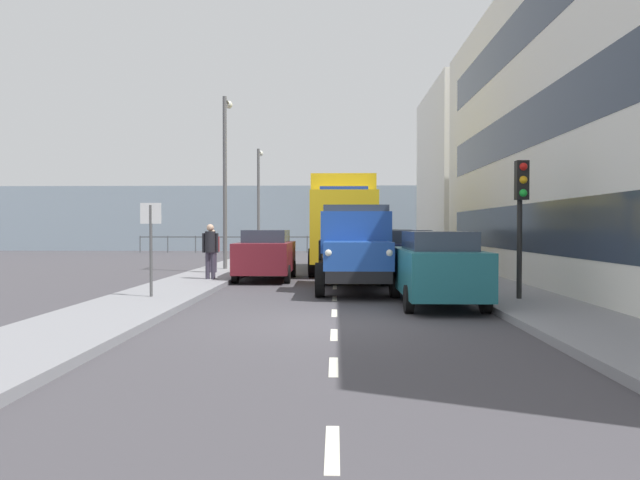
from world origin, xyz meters
TOP-DOWN VIEW (x-y plane):
  - ground_plane at (0.00, -10.61)m, footprint 80.00×80.00m
  - sidewalk_left at (-4.45, -10.61)m, footprint 2.26×42.99m
  - sidewalk_right at (4.45, -10.61)m, footprint 2.26×42.99m
  - road_centreline_markings at (0.00, -10.65)m, footprint 0.12×39.98m
  - building_far_block at (-8.78, -25.02)m, footprint 6.40×10.58m
  - sea_horizon at (0.00, -35.11)m, footprint 80.00×0.80m
  - seawall_railing at (-0.00, -31.51)m, footprint 28.08×0.08m
  - truck_vintage_blue at (-0.58, -5.56)m, footprint 2.17×5.64m
  - lorry_cargo_yellow at (-0.32, -13.45)m, footprint 2.58×8.20m
  - car_teal_kerbside_near at (-2.37, -2.73)m, footprint 1.79×4.43m
  - car_navy_kerbside_1 at (-2.37, -9.01)m, footprint 1.76×4.46m
  - car_black_kerbside_2 at (-2.37, -14.40)m, footprint 1.86×4.02m
  - car_grey_kerbside_3 at (-2.37, -19.68)m, footprint 1.86×3.92m
  - car_maroon_oppositeside_0 at (2.37, -9.33)m, footprint 1.86×4.07m
  - pedestrian_near_railing at (4.01, -7.97)m, footprint 0.53×0.34m
  - pedestrian_couple_a at (4.53, -10.80)m, footprint 0.53×0.34m
  - traffic_light_near at (-4.31, -2.72)m, footprint 0.28×0.41m
  - lamp_post_promenade at (4.41, -12.88)m, footprint 0.32×1.14m
  - lamp_post_far at (4.37, -23.08)m, footprint 0.32×1.14m
  - street_sign at (4.41, -3.01)m, footprint 0.50×0.07m

SIDE VIEW (x-z plane):
  - ground_plane at x=0.00m, z-range 0.00..0.00m
  - road_centreline_markings at x=0.00m, z-range 0.00..0.01m
  - sidewalk_left at x=-4.45m, z-range 0.00..0.15m
  - sidewalk_right at x=4.45m, z-range 0.00..0.15m
  - car_grey_kerbside_3 at x=-2.37m, z-range 0.03..1.75m
  - car_black_kerbside_2 at x=-2.37m, z-range 0.03..1.75m
  - car_maroon_oppositeside_0 at x=2.37m, z-range 0.04..1.76m
  - car_navy_kerbside_1 at x=-2.37m, z-range 0.04..1.76m
  - car_teal_kerbside_near at x=-2.37m, z-range 0.04..1.76m
  - seawall_railing at x=0.00m, z-range 0.32..1.52m
  - pedestrian_couple_a at x=4.53m, z-range 0.28..1.87m
  - truck_vintage_blue at x=-0.58m, z-range -0.04..2.39m
  - pedestrian_near_railing at x=4.01m, z-range 0.31..2.08m
  - street_sign at x=4.41m, z-range 0.56..2.81m
  - lorry_cargo_yellow at x=-0.32m, z-range 0.14..4.01m
  - traffic_light_near at x=-4.31m, z-range 0.87..4.07m
  - sea_horizon at x=0.00m, z-range 0.00..5.00m
  - lamp_post_far at x=4.37m, z-range 0.76..6.90m
  - lamp_post_promenade at x=4.41m, z-range 0.78..7.68m
  - building_far_block at x=-8.78m, z-range 0.00..10.00m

